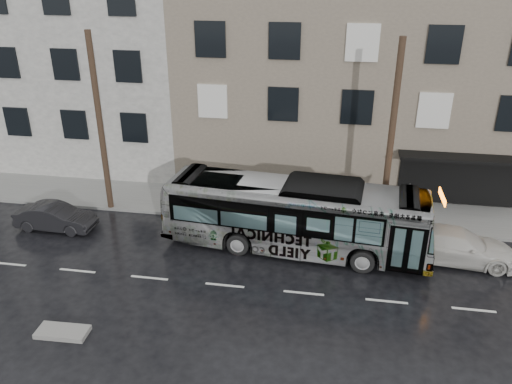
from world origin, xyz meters
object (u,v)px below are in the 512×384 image
Objects in this scene: utility_pole_rear at (100,125)px; white_sedan at (455,245)px; bus at (295,215)px; utility_pole_front at (391,140)px; sign_post at (407,207)px; dark_sedan at (55,217)px.

utility_pole_rear is 1.77× the size of white_sedan.
bus is at bearing -13.35° from utility_pole_rear.
utility_pole_front reaches higher than sign_post.
sign_post is at bearing -59.78° from bus.
sign_post is at bearing -80.50° from dark_sedan.
bus is (-5.12, -2.37, 0.31)m from sign_post.
white_sedan is (2.98, -2.26, -3.91)m from utility_pole_front.
utility_pole_rear reaches higher than sign_post.
white_sedan is 18.68m from dark_sedan.
utility_pole_front is 5.42m from white_sedan.
utility_pole_front is 14.00m from utility_pole_rear.
dark_sedan is (-15.70, -2.48, -4.01)m from utility_pole_front.
utility_pole_rear is at bearing 82.08° from bus.
utility_pole_front is 1.77× the size of white_sedan.
white_sedan is at bearing -7.58° from utility_pole_rear.
dark_sedan is at bearing -171.01° from utility_pole_front.
dark_sedan is (-18.68, -0.22, -0.10)m from white_sedan.
white_sedan is at bearing -50.19° from sign_post.
utility_pole_rear is 17.58m from white_sedan.
utility_pole_rear reaches higher than bus.
utility_pole_front is at bearing 0.00° from utility_pole_rear.
utility_pole_rear is 2.33× the size of dark_sedan.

